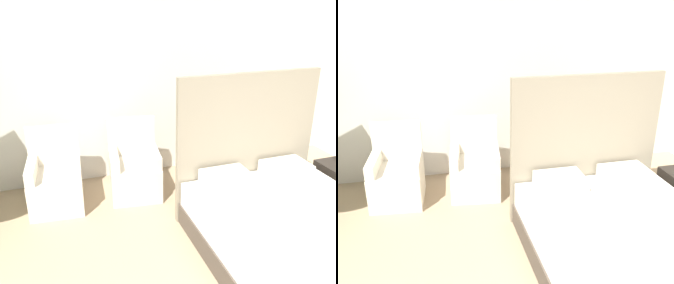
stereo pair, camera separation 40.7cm
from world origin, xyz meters
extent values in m
cube|color=silver|center=(0.00, 3.58, 1.45)|extent=(10.00, 0.06, 2.90)
cube|color=#4C4238|center=(0.79, 1.16, 0.11)|extent=(1.56, 2.12, 0.22)
cube|color=white|center=(0.79, 1.16, 0.35)|extent=(1.53, 2.08, 0.25)
cube|color=gray|center=(0.79, 2.25, 0.78)|extent=(1.59, 0.06, 1.55)
cube|color=silver|center=(0.44, 2.01, 0.54)|extent=(0.47, 0.35, 0.14)
cube|color=silver|center=(1.14, 2.01, 0.54)|extent=(0.47, 0.35, 0.14)
cube|color=beige|center=(-1.18, 2.96, 0.20)|extent=(0.63, 0.66, 0.41)
cube|color=beige|center=(-1.16, 3.24, 0.65)|extent=(0.58, 0.11, 0.48)
cube|color=beige|center=(-1.42, 2.98, 0.48)|extent=(0.15, 0.56, 0.15)
cube|color=beige|center=(-0.95, 2.94, 0.48)|extent=(0.15, 0.56, 0.15)
cube|color=beige|center=(-0.27, 2.96, 0.20)|extent=(0.65, 0.68, 0.41)
cube|color=beige|center=(-0.24, 3.24, 0.65)|extent=(0.58, 0.13, 0.48)
cube|color=beige|center=(-0.51, 2.99, 0.48)|extent=(0.17, 0.56, 0.15)
cube|color=beige|center=(-0.04, 2.93, 0.48)|extent=(0.17, 0.56, 0.15)
camera|label=1|loc=(-1.20, -0.96, 2.28)|focal=40.00mm
camera|label=2|loc=(-0.81, -1.07, 2.28)|focal=40.00mm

